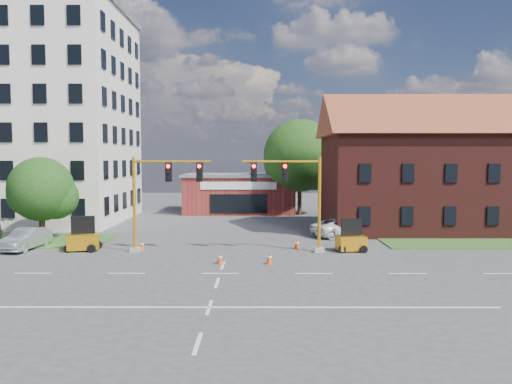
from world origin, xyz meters
TOP-DOWN VIEW (x-y plane):
  - ground at (0.00, 0.00)m, footprint 120.00×120.00m
  - grass_verge_ne at (18.00, 9.00)m, footprint 14.00×4.00m
  - lane_markings at (0.00, -3.00)m, footprint 60.00×36.00m
  - office_block at (-20.00, 21.90)m, footprint 18.40×15.40m
  - brick_shop at (0.00, 29.98)m, footprint 12.40×8.40m
  - townhouse_row at (18.00, 16.00)m, footprint 21.00×11.00m
  - tree_large at (6.90, 27.08)m, footprint 8.14×7.75m
  - tree_nw_front at (-13.76, 10.58)m, footprint 4.98×4.74m
  - signal_mast_west at (-4.36, 6.00)m, footprint 5.30×0.60m
  - signal_mast_east at (4.36, 6.00)m, footprint 5.30×0.60m
  - trailer_west at (-9.53, 6.44)m, footprint 2.17×1.67m
  - trailer_east at (8.15, 6.27)m, footprint 1.98×1.49m
  - cone_a at (-0.17, 2.30)m, footprint 0.40×0.40m
  - cone_b at (-5.67, 6.53)m, footprint 0.40×0.40m
  - cone_c at (2.67, 2.32)m, footprint 0.40×0.40m
  - cone_d at (4.66, 7.17)m, footprint 0.40×0.40m
  - pickup_white at (8.74, 12.41)m, footprint 5.70×4.30m
  - sedan_silver_front at (-13.57, 6.91)m, footprint 1.98×4.45m

SIDE VIEW (x-z plane):
  - ground at x=0.00m, z-range 0.00..0.00m
  - lane_markings at x=0.00m, z-range 0.00..0.01m
  - grass_verge_ne at x=18.00m, z-range 0.00..0.08m
  - cone_a at x=-0.17m, z-range -0.01..0.69m
  - cone_b at x=-5.67m, z-range -0.01..0.69m
  - cone_c at x=2.67m, z-range -0.01..0.69m
  - cone_d at x=4.66m, z-range -0.01..0.69m
  - trailer_east at x=8.15m, z-range -0.39..1.67m
  - trailer_west at x=-9.53m, z-range -0.41..1.79m
  - sedan_silver_front at x=-13.57m, z-range 0.00..1.42m
  - pickup_white at x=8.74m, z-range 0.00..1.44m
  - brick_shop at x=0.00m, z-range 0.01..4.31m
  - tree_nw_front at x=-13.76m, z-range 0.57..6.77m
  - signal_mast_west at x=-4.36m, z-range 0.82..7.02m
  - signal_mast_east at x=4.36m, z-range 0.82..7.02m
  - townhouse_row at x=18.00m, z-range 0.18..11.68m
  - tree_large at x=6.90m, z-range 0.98..11.21m
  - office_block at x=-20.00m, z-range 0.01..20.61m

